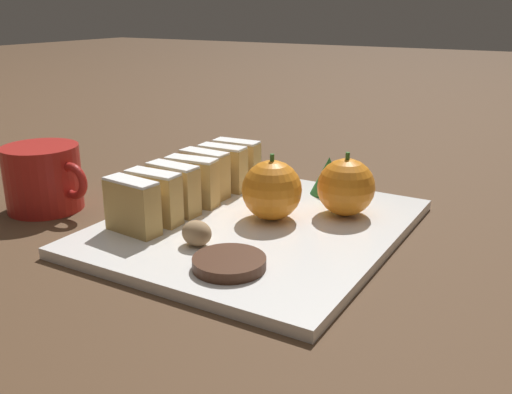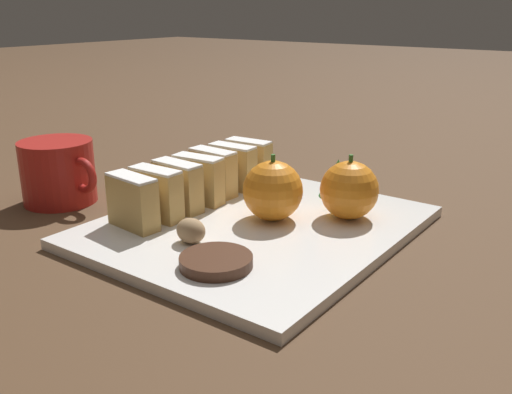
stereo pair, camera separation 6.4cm
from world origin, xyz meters
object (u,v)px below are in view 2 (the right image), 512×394
Objects in this scene: walnut at (191,231)px; coffee_mug at (59,172)px; chocolate_cookie at (216,261)px; orange_near at (349,190)px; orange_far at (273,191)px.

coffee_mug reaches higher than walnut.
walnut is 0.46× the size of chocolate_cookie.
chocolate_cookie is at bearing -9.03° from coffee_mug.
orange_far is (-0.07, -0.06, 0.00)m from orange_near.
orange_near is at bearing 39.29° from orange_far.
orange_far reaches higher than walnut.
orange_near is at bearing 59.15° from walnut.
coffee_mug is (-0.28, -0.09, -0.01)m from orange_far.
orange_far is at bearing 74.81° from walnut.
orange_far is at bearing 102.17° from chocolate_cookie.
walnut is 0.25m from coffee_mug.
orange_far is 2.37× the size of walnut.
orange_near reaches higher than chocolate_cookie.
coffee_mug is (-0.35, -0.14, -0.00)m from orange_near.
orange_near reaches higher than coffee_mug.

